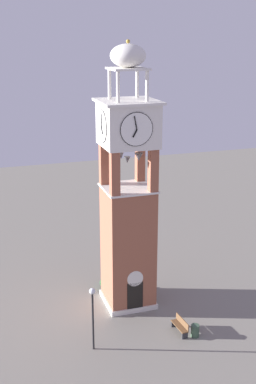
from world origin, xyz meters
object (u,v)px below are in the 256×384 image
lamp_post (93,308)px  trash_bin (195,331)px  park_bench (180,325)px  clock_tower (128,205)px

lamp_post → trash_bin: lamp_post is taller
park_bench → trash_bin: park_bench is taller
park_bench → lamp_post: lamp_post is taller
lamp_post → trash_bin: 6.80m
clock_tower → trash_bin: bearing=-63.3°
trash_bin → lamp_post: bearing=173.9°
lamp_post → trash_bin: size_ratio=5.07×
clock_tower → lamp_post: size_ratio=4.36×
clock_tower → trash_bin: (2.67, -5.32, -6.82)m
trash_bin → park_bench: bearing=134.6°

